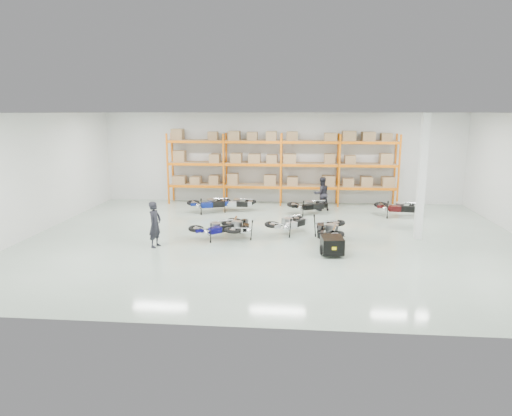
# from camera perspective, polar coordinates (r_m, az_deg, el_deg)

# --- Properties ---
(room) EXTENTS (18.00, 18.00, 18.00)m
(room) POSITION_cam_1_polar(r_m,az_deg,el_deg) (16.19, 2.37, 3.80)
(room) COLOR #A4B7A7
(room) RESTS_ON ground
(pallet_rack) EXTENTS (11.28, 0.98, 3.62)m
(pallet_rack) POSITION_cam_1_polar(r_m,az_deg,el_deg) (22.58, 3.17, 6.13)
(pallet_rack) COLOR orange
(pallet_rack) RESTS_ON ground
(structural_column) EXTENTS (0.25, 0.25, 4.50)m
(structural_column) POSITION_cam_1_polar(r_m,az_deg,el_deg) (17.25, 20.02, 3.59)
(structural_column) COLOR white
(structural_column) RESTS_ON ground
(moto_blue_centre) EXTENTS (1.79, 1.70, 1.07)m
(moto_blue_centre) POSITION_cam_1_polar(r_m,az_deg,el_deg) (16.69, -5.09, -2.10)
(moto_blue_centre) COLOR #0A0852
(moto_blue_centre) RESTS_ON ground
(moto_silver_left) EXTENTS (1.73, 1.85, 1.10)m
(moto_silver_left) POSITION_cam_1_polar(r_m,az_deg,el_deg) (17.32, 4.13, -1.51)
(moto_silver_left) COLOR #B4B5BB
(moto_silver_left) RESTS_ON ground
(moto_black_far_left) EXTENTS (0.98, 1.76, 1.10)m
(moto_black_far_left) POSITION_cam_1_polar(r_m,az_deg,el_deg) (16.83, -2.12, -1.89)
(moto_black_far_left) COLOR black
(moto_black_far_left) RESTS_ON ground
(moto_touring_right) EXTENTS (1.18, 2.04, 1.26)m
(moto_touring_right) POSITION_cam_1_polar(r_m,az_deg,el_deg) (16.38, 9.11, -2.16)
(moto_touring_right) COLOR black
(moto_touring_right) RESTS_ON ground
(trailer) EXTENTS (0.76, 1.45, 0.60)m
(trailer) POSITION_cam_1_polar(r_m,az_deg,el_deg) (14.90, 9.49, -4.56)
(trailer) COLOR black
(trailer) RESTS_ON ground
(moto_back_a) EXTENTS (1.95, 1.45, 1.14)m
(moto_back_a) POSITION_cam_1_polar(r_m,az_deg,el_deg) (21.00, -5.79, 0.90)
(moto_back_a) COLOR navy
(moto_back_a) RESTS_ON ground
(moto_back_b) EXTENTS (1.62, 0.81, 1.05)m
(moto_back_b) POSITION_cam_1_polar(r_m,az_deg,el_deg) (21.21, -2.55, 0.94)
(moto_back_b) COLOR #B7BBC2
(moto_back_b) RESTS_ON ground
(moto_back_c) EXTENTS (1.85, 1.34, 1.08)m
(moto_back_c) POSITION_cam_1_polar(r_m,az_deg,el_deg) (20.69, 6.68, 0.64)
(moto_back_c) COLOR black
(moto_back_c) RESTS_ON ground
(moto_back_d) EXTENTS (1.91, 1.13, 1.17)m
(moto_back_d) POSITION_cam_1_polar(r_m,az_deg,el_deg) (20.97, 17.45, 0.43)
(moto_back_d) COLOR #3B0B0D
(moto_back_d) RESTS_ON ground
(person_left) EXTENTS (0.51, 0.65, 1.58)m
(person_left) POSITION_cam_1_polar(r_m,az_deg,el_deg) (15.88, -12.51, -2.01)
(person_left) COLOR black
(person_left) RESTS_ON ground
(person_back) EXTENTS (0.92, 0.82, 1.58)m
(person_back) POSITION_cam_1_polar(r_m,az_deg,el_deg) (21.49, 8.20, 1.77)
(person_back) COLOR black
(person_back) RESTS_ON ground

